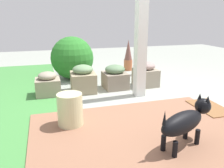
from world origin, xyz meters
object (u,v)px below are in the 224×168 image
stone_planter_nearest (146,74)px  stone_planter_far (48,84)px  stone_planter_near (115,77)px  round_shrub (72,58)px  doormat (210,108)px  stone_planter_mid (83,79)px  ceramic_urn (70,110)px  dog (186,121)px  terracotta_pot_tall (140,65)px  terracotta_pot_spiky (128,56)px  porch_pillar (141,30)px

stone_planter_nearest → stone_planter_far: (-0.03, 1.77, -0.03)m
stone_planter_near → round_shrub: bearing=35.8°
stone_planter_nearest → stone_planter_far: bearing=91.0°
doormat → stone_planter_far: bearing=59.3°
stone_planter_mid → stone_planter_near: bearing=-87.3°
stone_planter_mid → ceramic_urn: bearing=163.5°
stone_planter_near → dog: 2.07m
stone_planter_far → dog: 2.37m
dog → ceramic_urn: bearing=52.2°
stone_planter_nearest → ceramic_urn: (-1.26, 1.55, -0.01)m
terracotta_pot_tall → round_shrub: bearing=85.3°
dog → doormat: (0.74, -0.92, -0.27)m
stone_planter_near → stone_planter_mid: 0.58m
terracotta_pot_spiky → porch_pillar: bearing=165.1°
terracotta_pot_tall → dog: bearing=164.9°
stone_planter_mid → doormat: (-1.30, -1.56, -0.20)m
stone_planter_near → stone_planter_mid: bearing=92.7°
stone_planter_far → terracotta_pot_tall: 2.16m
terracotta_pot_spiky → ceramic_urn: 3.07m
stone_planter_mid → stone_planter_far: (-0.02, 0.59, -0.04)m
terracotta_pot_tall → stone_planter_mid: bearing=119.5°
dog → terracotta_pot_tall: bearing=-15.1°
stone_planter_near → porch_pillar: bearing=-151.6°
doormat → stone_planter_mid: bearing=50.3°
stone_planter_mid → stone_planter_far: stone_planter_mid is taller
porch_pillar → doormat: 1.51m
stone_planter_nearest → dog: size_ratio=0.65×
doormat → porch_pillar: bearing=40.4°
stone_planter_mid → ceramic_urn: 1.30m
stone_planter_nearest → terracotta_pot_spiky: bearing=-6.2°
terracotta_pot_tall → terracotta_pot_spiky: terracotta_pot_spiky is taller
ceramic_urn → stone_planter_near: bearing=-36.7°
stone_planter_nearest → stone_planter_near: size_ratio=1.01×
terracotta_pot_spiky → stone_planter_far: bearing=124.8°
terracotta_pot_tall → dog: terracotta_pot_tall is taller
stone_planter_near → dog: dog is taller
dog → stone_planter_near: bearing=1.7°
porch_pillar → round_shrub: (1.38, 0.90, -0.62)m
round_shrub → dog: (-2.95, -0.70, -0.15)m
stone_planter_far → doormat: stone_planter_far is taller
stone_planter_far → dog: dog is taller
dog → terracotta_pot_spiky: bearing=-11.4°
stone_planter_mid → doormat: 2.04m
round_shrub → terracotta_pot_spiky: (0.39, -1.38, -0.09)m
stone_planter_far → terracotta_pot_spiky: (1.33, -1.91, 0.17)m
porch_pillar → stone_planter_far: porch_pillar is taller
round_shrub → terracotta_pot_spiky: size_ratio=1.19×
round_shrub → ceramic_urn: size_ratio=2.18×
terracotta_pot_spiky → doormat: (-2.61, -0.24, -0.33)m
porch_pillar → dog: size_ratio=3.01×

